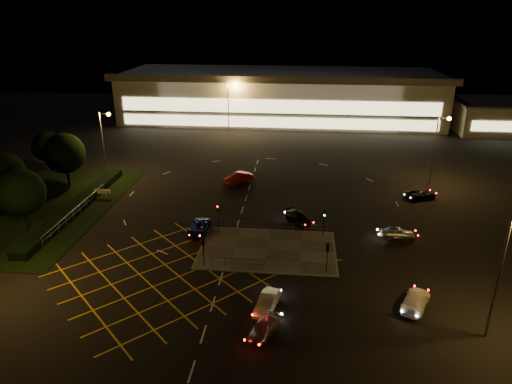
# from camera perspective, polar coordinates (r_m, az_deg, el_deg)

# --- Properties ---
(ground) EXTENTS (180.00, 180.00, 0.00)m
(ground) POSITION_cam_1_polar(r_m,az_deg,el_deg) (50.74, -0.63, -6.06)
(ground) COLOR black
(ground) RESTS_ON ground
(pedestrian_island) EXTENTS (14.00, 9.00, 0.12)m
(pedestrian_island) POSITION_cam_1_polar(r_m,az_deg,el_deg) (48.79, 1.46, -7.20)
(pedestrian_island) COLOR #4C4944
(pedestrian_island) RESTS_ON ground
(grass_verge) EXTENTS (18.00, 30.00, 0.08)m
(grass_verge) POSITION_cam_1_polar(r_m,az_deg,el_deg) (64.88, -25.40, -1.82)
(grass_verge) COLOR black
(grass_verge) RESTS_ON ground
(hedge) EXTENTS (2.00, 26.00, 1.00)m
(hedge) POSITION_cam_1_polar(r_m,az_deg,el_deg) (62.31, -21.52, -1.67)
(hedge) COLOR black
(hedge) RESTS_ON ground
(supermarket) EXTENTS (72.00, 26.50, 10.50)m
(supermarket) POSITION_cam_1_polar(r_m,az_deg,el_deg) (108.21, 3.06, 12.00)
(supermarket) COLOR beige
(supermarket) RESTS_ON ground
(retail_unit_a) EXTENTS (18.80, 14.80, 6.35)m
(retail_unit_a) POSITION_cam_1_polar(r_m,az_deg,el_deg) (108.66, 28.09, 8.40)
(retail_unit_a) COLOR beige
(retail_unit_a) RESTS_ON ground
(streetlight_se) EXTENTS (1.78, 0.56, 10.03)m
(streetlight_se) POSITION_cam_1_polar(r_m,az_deg,el_deg) (38.28, 28.98, -7.81)
(streetlight_se) COLOR slate
(streetlight_se) RESTS_ON ground
(streetlight_nw) EXTENTS (1.78, 0.56, 10.03)m
(streetlight_nw) POSITION_cam_1_polar(r_m,az_deg,el_deg) (70.90, -18.38, 6.70)
(streetlight_nw) COLOR slate
(streetlight_nw) RESTS_ON ground
(streetlight_ne) EXTENTS (1.78, 0.56, 10.03)m
(streetlight_ne) POSITION_cam_1_polar(r_m,az_deg,el_deg) (69.56, 21.86, 5.96)
(streetlight_ne) COLOR slate
(streetlight_ne) RESTS_ON ground
(streetlight_far_left) EXTENTS (1.78, 0.56, 10.03)m
(streetlight_far_left) POSITION_cam_1_polar(r_m,az_deg,el_deg) (95.27, -3.23, 11.41)
(streetlight_far_left) COLOR slate
(streetlight_far_left) RESTS_ON ground
(streetlight_far_right) EXTENTS (1.78, 0.56, 10.03)m
(streetlight_far_right) POSITION_cam_1_polar(r_m,az_deg,el_deg) (99.40, 20.81, 10.49)
(streetlight_far_right) COLOR slate
(streetlight_far_right) RESTS_ON ground
(signal_sw) EXTENTS (0.28, 0.30, 3.15)m
(signal_sw) POSITION_cam_1_polar(r_m,az_deg,el_deg) (45.01, -6.60, -6.67)
(signal_sw) COLOR black
(signal_sw) RESTS_ON pedestrian_island
(signal_se) EXTENTS (0.28, 0.30, 3.15)m
(signal_se) POSITION_cam_1_polar(r_m,az_deg,el_deg) (44.19, 8.93, -7.37)
(signal_se) COLOR black
(signal_se) RESTS_ON pedestrian_island
(signal_nw) EXTENTS (0.28, 0.30, 3.15)m
(signal_nw) POSITION_cam_1_polar(r_m,az_deg,el_deg) (52.01, -4.79, -2.50)
(signal_nw) COLOR black
(signal_nw) RESTS_ON pedestrian_island
(signal_ne) EXTENTS (0.28, 0.30, 3.15)m
(signal_ne) POSITION_cam_1_polar(r_m,az_deg,el_deg) (51.31, 8.53, -3.04)
(signal_ne) COLOR black
(signal_ne) RESTS_ON pedestrian_island
(tree_b) EXTENTS (5.40, 5.40, 7.35)m
(tree_b) POSITION_cam_1_polar(r_m,az_deg,el_deg) (65.52, -29.05, 2.07)
(tree_b) COLOR black
(tree_b) RESTS_ON ground
(tree_c) EXTENTS (5.76, 5.76, 7.84)m
(tree_c) POSITION_cam_1_polar(r_m,az_deg,el_deg) (69.81, -22.84, 4.49)
(tree_c) COLOR black
(tree_c) RESTS_ON ground
(tree_d) EXTENTS (4.68, 4.68, 6.37)m
(tree_d) POSITION_cam_1_polar(r_m,az_deg,el_deg) (77.98, -24.65, 5.18)
(tree_d) COLOR black
(tree_d) RESTS_ON ground
(tree_e) EXTENTS (5.40, 5.40, 7.35)m
(tree_e) POSITION_cam_1_polar(r_m,az_deg,el_deg) (57.57, -27.33, -0.08)
(tree_e) COLOR black
(tree_e) RESTS_ON ground
(car_near_silver) EXTENTS (2.70, 3.98, 1.26)m
(car_near_silver) POSITION_cam_1_polar(r_m,az_deg,el_deg) (37.25, 0.99, -16.49)
(car_near_silver) COLOR #B3B5BB
(car_near_silver) RESTS_ON ground
(car_queue_white) EXTENTS (2.20, 4.10, 1.28)m
(car_queue_white) POSITION_cam_1_polar(r_m,az_deg,el_deg) (39.81, 1.41, -13.63)
(car_queue_white) COLOR silver
(car_queue_white) RESTS_ON ground
(car_left_blue) EXTENTS (2.13, 4.51, 1.24)m
(car_left_blue) POSITION_cam_1_polar(r_m,az_deg,el_deg) (52.57, -7.15, -4.43)
(car_left_blue) COLOR #0B1745
(car_left_blue) RESTS_ON ground
(car_far_dkgrey) EXTENTS (3.86, 4.41, 1.22)m
(car_far_dkgrey) POSITION_cam_1_polar(r_m,az_deg,el_deg) (54.80, 5.37, -3.23)
(car_far_dkgrey) COLOR black
(car_far_dkgrey) RESTS_ON ground
(car_right_silver) EXTENTS (3.75, 1.55, 1.27)m
(car_right_silver) POSITION_cam_1_polar(r_m,az_deg,el_deg) (53.35, 17.26, -4.88)
(car_right_silver) COLOR #A7AAAF
(car_right_silver) RESTS_ON ground
(car_circ_red) EXTENTS (4.45, 4.32, 1.52)m
(car_circ_red) POSITION_cam_1_polar(r_m,az_deg,el_deg) (66.95, -2.24, 1.74)
(car_circ_red) COLOR #A1170B
(car_circ_red) RESTS_ON ground
(car_east_grey) EXTENTS (4.83, 3.80, 1.22)m
(car_east_grey) POSITION_cam_1_polar(r_m,az_deg,el_deg) (65.34, 19.87, -0.25)
(car_east_grey) COLOR black
(car_east_grey) RESTS_ON ground
(car_approach_white) EXTENTS (3.58, 4.84, 1.30)m
(car_approach_white) POSITION_cam_1_polar(r_m,az_deg,el_deg) (42.27, 19.33, -12.67)
(car_approach_white) COLOR silver
(car_approach_white) RESTS_ON ground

